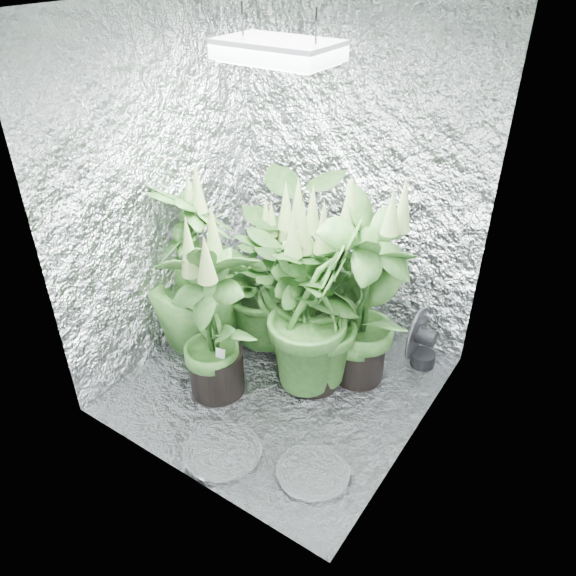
% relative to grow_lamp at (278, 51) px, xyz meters
% --- Properties ---
extents(ground, '(1.60, 1.60, 0.00)m').
position_rel_grow_lamp_xyz_m(ground, '(0.00, 0.00, -1.83)').
color(ground, silver).
rests_on(ground, ground).
extents(walls, '(1.62, 1.62, 2.00)m').
position_rel_grow_lamp_xyz_m(walls, '(0.00, 0.00, -0.83)').
color(walls, silver).
rests_on(walls, ground).
extents(ceiling, '(1.60, 1.60, 0.01)m').
position_rel_grow_lamp_xyz_m(ceiling, '(0.00, 0.00, 0.17)').
color(ceiling, silver).
rests_on(ceiling, walls).
extents(grow_lamp, '(0.50, 0.30, 0.22)m').
position_rel_grow_lamp_xyz_m(grow_lamp, '(0.00, 0.00, 0.00)').
color(grow_lamp, gray).
rests_on(grow_lamp, ceiling).
extents(plant_a, '(0.91, 0.91, 0.95)m').
position_rel_grow_lamp_xyz_m(plant_a, '(-0.28, 0.31, -1.38)').
color(plant_a, black).
rests_on(plant_a, ground).
extents(plant_b, '(0.77, 0.77, 1.24)m').
position_rel_grow_lamp_xyz_m(plant_b, '(0.34, 0.31, -1.25)').
color(plant_b, black).
rests_on(plant_b, ground).
extents(plant_c, '(0.67, 0.67, 1.10)m').
position_rel_grow_lamp_xyz_m(plant_c, '(0.15, 0.12, -1.32)').
color(plant_c, black).
rests_on(plant_c, ground).
extents(plant_d, '(0.78, 0.78, 1.16)m').
position_rel_grow_lamp_xyz_m(plant_d, '(-0.63, 0.03, -1.28)').
color(plant_d, black).
rests_on(plant_d, ground).
extents(plant_e, '(1.11, 1.11, 1.14)m').
position_rel_grow_lamp_xyz_m(plant_e, '(-0.03, 0.32, -1.28)').
color(plant_e, black).
rests_on(plant_e, ground).
extents(plant_f, '(0.73, 0.73, 1.10)m').
position_rel_grow_lamp_xyz_m(plant_f, '(-0.27, -0.24, -1.33)').
color(plant_f, black).
rests_on(plant_f, ground).
extents(circulation_fan, '(0.15, 0.33, 0.38)m').
position_rel_grow_lamp_xyz_m(circulation_fan, '(0.59, 0.62, -1.67)').
color(circulation_fan, black).
rests_on(circulation_fan, ground).
extents(plant_label, '(0.06, 0.03, 0.09)m').
position_rel_grow_lamp_xyz_m(plant_label, '(-0.21, -0.28, -1.53)').
color(plant_label, white).
rests_on(plant_label, plant_f).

